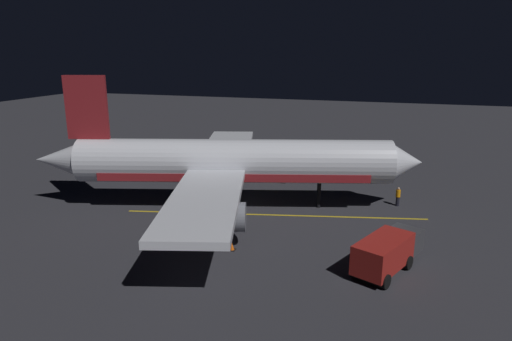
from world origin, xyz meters
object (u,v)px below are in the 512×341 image
Objects in this scene: airliner at (228,163)px; traffic_cone_near_left at (232,247)px; baggage_truck at (388,252)px; traffic_cone_near_right at (283,181)px; catering_truck at (252,161)px; ground_crew_worker at (398,196)px.

traffic_cone_near_left is at bearing 22.60° from airliner.
traffic_cone_near_left is at bearing -88.64° from baggage_truck.
traffic_cone_near_left and traffic_cone_near_right have the same top height.
baggage_truck is at bearing 91.36° from traffic_cone_near_left.
baggage_truck is 12.14× the size of traffic_cone_near_left.
baggage_truck is at bearing 33.25° from traffic_cone_near_right.
traffic_cone_near_left is (8.45, 3.52, -3.76)m from airliner.
catering_truck is 11.32× the size of traffic_cone_near_left.
catering_truck reaches higher than traffic_cone_near_left.
traffic_cone_near_left is (13.19, -10.96, -0.64)m from ground_crew_worker.
ground_crew_worker is at bearing 177.68° from baggage_truck.
ground_crew_worker is 12.23m from traffic_cone_near_right.
ground_crew_worker is (-12.94, 0.53, -0.33)m from baggage_truck.
airliner is 61.01× the size of traffic_cone_near_left.
ground_crew_worker is at bearing 66.27° from catering_truck.
traffic_cone_near_right is (3.16, 4.51, -1.00)m from catering_truck.
ground_crew_worker is 3.16× the size of traffic_cone_near_right.
traffic_cone_near_left is 1.00× the size of traffic_cone_near_right.
airliner is 19.29× the size of ground_crew_worker.
ground_crew_worker is 3.16× the size of traffic_cone_near_left.
airliner is at bearing -120.45° from baggage_truck.
airliner reaches higher than catering_truck.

